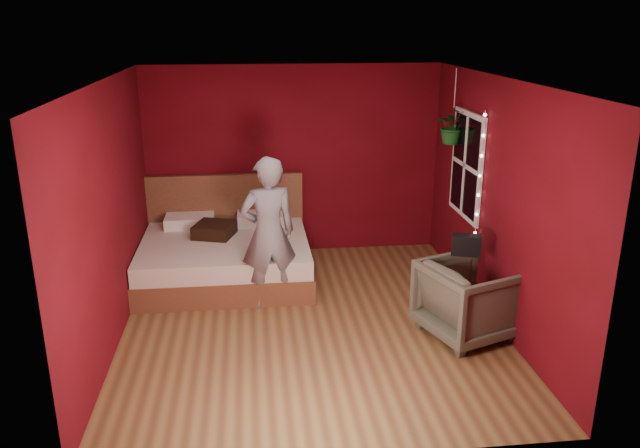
% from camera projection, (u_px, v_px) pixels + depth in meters
% --- Properties ---
extents(floor, '(4.50, 4.50, 0.00)m').
position_uv_depth(floor, '(311.00, 322.00, 6.84)').
color(floor, brown).
rests_on(floor, ground).
extents(room_walls, '(4.04, 4.54, 2.62)m').
position_uv_depth(room_walls, '(310.00, 173.00, 6.31)').
color(room_walls, maroon).
rests_on(room_walls, ground).
extents(window, '(0.05, 0.97, 1.27)m').
position_uv_depth(window, '(466.00, 165.00, 7.43)').
color(window, white).
rests_on(window, room_walls).
extents(fairy_lights, '(0.04, 0.04, 1.45)m').
position_uv_depth(fairy_lights, '(480.00, 176.00, 6.93)').
color(fairy_lights, silver).
rests_on(fairy_lights, room_walls).
extents(bed, '(2.11, 1.79, 1.16)m').
position_uv_depth(bed, '(226.00, 254.00, 7.96)').
color(bed, brown).
rests_on(bed, ground).
extents(person, '(0.71, 0.55, 1.75)m').
position_uv_depth(person, '(268.00, 233.00, 6.99)').
color(person, gray).
rests_on(person, ground).
extents(armchair, '(1.12, 1.11, 0.80)m').
position_uv_depth(armchair, '(469.00, 300.00, 6.44)').
color(armchair, '#575744').
rests_on(armchair, ground).
extents(handbag, '(0.33, 0.24, 0.21)m').
position_uv_depth(handbag, '(466.00, 245.00, 6.52)').
color(handbag, black).
rests_on(handbag, armchair).
extents(throw_pillow, '(0.58, 0.58, 0.16)m').
position_uv_depth(throw_pillow, '(214.00, 230.00, 7.92)').
color(throw_pillow, black).
rests_on(throw_pillow, bed).
extents(hanging_plant, '(0.44, 0.40, 0.90)m').
position_uv_depth(hanging_plant, '(453.00, 126.00, 7.60)').
color(hanging_plant, silver).
rests_on(hanging_plant, room_walls).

